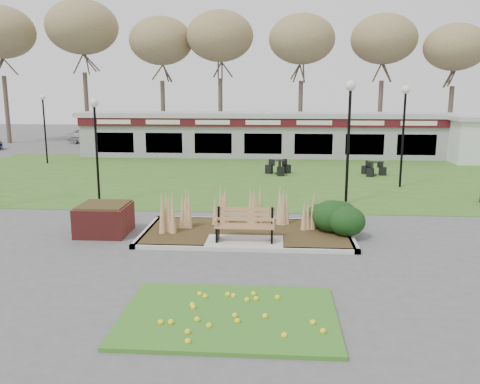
# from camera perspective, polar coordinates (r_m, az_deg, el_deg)

# --- Properties ---
(ground) EXTENTS (100.00, 100.00, 0.00)m
(ground) POSITION_cam_1_polar(r_m,az_deg,el_deg) (14.53, 0.49, -6.15)
(ground) COLOR #515154
(ground) RESTS_ON ground
(lawn) EXTENTS (34.00, 16.00, 0.02)m
(lawn) POSITION_cam_1_polar(r_m,az_deg,el_deg) (26.21, 2.17, 1.81)
(lawn) COLOR #326720
(lawn) RESTS_ON ground
(flower_bed) EXTENTS (4.20, 3.00, 0.16)m
(flower_bed) POSITION_cam_1_polar(r_m,az_deg,el_deg) (10.22, -1.21, -13.57)
(flower_bed) COLOR #397621
(flower_bed) RESTS_ON ground
(planting_bed) EXTENTS (6.75, 3.40, 1.27)m
(planting_bed) POSITION_cam_1_polar(r_m,az_deg,el_deg) (15.70, 5.46, -3.47)
(planting_bed) COLOR black
(planting_bed) RESTS_ON ground
(park_bench) EXTENTS (1.70, 0.66, 0.93)m
(park_bench) POSITION_cam_1_polar(r_m,az_deg,el_deg) (14.60, 0.55, -3.66)
(park_bench) COLOR #A07748
(park_bench) RESTS_ON ground
(brick_planter) EXTENTS (1.50, 1.50, 0.95)m
(brick_planter) POSITION_cam_1_polar(r_m,az_deg,el_deg) (16.22, -15.01, -2.93)
(brick_planter) COLOR maroon
(brick_planter) RESTS_ON ground
(food_pavilion) EXTENTS (24.60, 3.40, 2.90)m
(food_pavilion) POSITION_cam_1_polar(r_m,az_deg,el_deg) (33.92, 2.67, 6.50)
(food_pavilion) COLOR #959597
(food_pavilion) RESTS_ON ground
(tree_backdrop) EXTENTS (47.24, 5.24, 10.36)m
(tree_backdrop) POSITION_cam_1_polar(r_m,az_deg,el_deg) (42.02, 3.06, 16.84)
(tree_backdrop) COLOR #47382B
(tree_backdrop) RESTS_ON ground
(lamp_post_mid_left) EXTENTS (0.34, 0.34, 4.07)m
(lamp_post_mid_left) POSITION_cam_1_polar(r_m,az_deg,el_deg) (20.30, -15.93, 6.98)
(lamp_post_mid_left) COLOR black
(lamp_post_mid_left) RESTS_ON ground
(lamp_post_mid_right) EXTENTS (0.39, 0.39, 4.73)m
(lamp_post_mid_right) POSITION_cam_1_polar(r_m,az_deg,el_deg) (19.86, 12.19, 8.46)
(lamp_post_mid_right) COLOR black
(lamp_post_mid_right) RESTS_ON ground
(lamp_post_far_right) EXTENTS (0.38, 0.38, 4.58)m
(lamp_post_far_right) POSITION_cam_1_polar(r_m,az_deg,el_deg) (23.98, 17.97, 8.37)
(lamp_post_far_right) COLOR black
(lamp_post_far_right) RESTS_ON ground
(lamp_post_far_left) EXTENTS (0.34, 0.34, 4.12)m
(lamp_post_far_left) POSITION_cam_1_polar(r_m,az_deg,el_deg) (32.59, -21.18, 8.24)
(lamp_post_far_left) COLOR black
(lamp_post_far_left) RESTS_ON ground
(bistro_set_b) EXTENTS (1.39, 1.32, 0.75)m
(bistro_set_b) POSITION_cam_1_polar(r_m,az_deg,el_deg) (26.78, 4.37, 2.55)
(bistro_set_b) COLOR black
(bistro_set_b) RESTS_ON ground
(bistro_set_d) EXTENTS (1.21, 1.32, 0.70)m
(bistro_set_d) POSITION_cam_1_polar(r_m,az_deg,el_deg) (27.23, 14.68, 2.32)
(bistro_set_d) COLOR black
(bistro_set_d) RESTS_ON ground
(car_silver) EXTENTS (4.28, 2.79, 1.35)m
(car_silver) POSITION_cam_1_polar(r_m,az_deg,el_deg) (43.76, -16.46, 6.11)
(car_silver) COLOR silver
(car_silver) RESTS_ON ground
(car_black) EXTENTS (4.90, 1.83, 1.60)m
(car_black) POSITION_cam_1_polar(r_m,az_deg,el_deg) (36.37, -11.63, 5.54)
(car_black) COLOR black
(car_black) RESTS_ON ground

